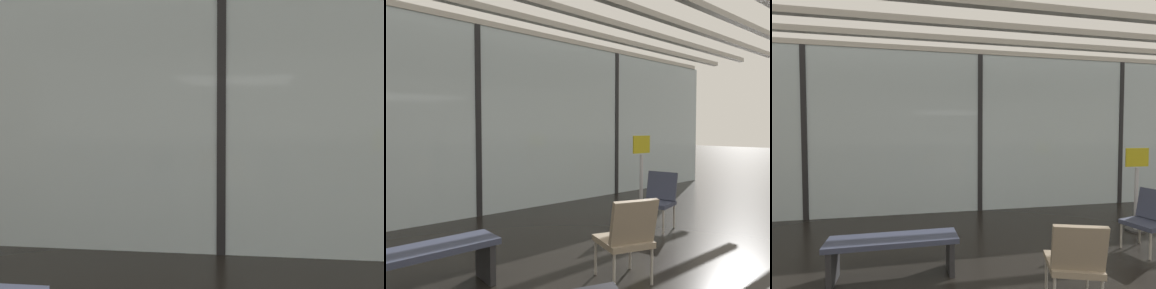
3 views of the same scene
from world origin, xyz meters
TOP-DOWN VIEW (x-y plane):
  - glass_curtain_wall at (0.00, 5.20)m, footprint 14.00×0.08m
  - window_mullion_1 at (0.00, 5.20)m, footprint 0.10×0.12m
  - parked_airplane at (-0.16, 11.22)m, footprint 11.54×4.16m

SIDE VIEW (x-z plane):
  - glass_curtain_wall at x=0.00m, z-range 0.00..3.39m
  - window_mullion_1 at x=0.00m, z-range 0.00..3.39m
  - parked_airplane at x=-0.16m, z-range 0.00..4.16m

